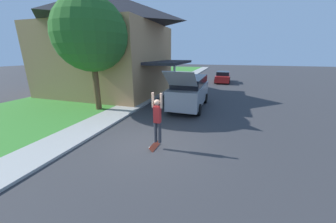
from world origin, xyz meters
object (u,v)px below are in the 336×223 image
Objects in this scene: lawn_tree_near at (91,35)px; skateboard at (155,146)px; car_down_street at (223,77)px; skateboarder at (157,118)px; suv_parked at (190,91)px.

skateboard is at bearing -34.00° from lawn_tree_near.
skateboard is at bearing -95.15° from car_down_street.
lawn_tree_near is at bearing 146.00° from skateboard.
skateboard is (-0.15, 0.04, -1.21)m from skateboarder.
suv_parked is 6.22m from skateboard.
lawn_tree_near reaches higher than car_down_street.
car_down_street is at bearing 85.32° from skateboarder.
lawn_tree_near is 7.46m from skateboarder.
skateboard is (-1.72, -19.13, -0.61)m from car_down_street.
lawn_tree_near reaches higher than suv_parked.
car_down_street reaches higher than skateboard.
suv_parked reaches higher than skateboarder.
skateboarder is at bearing -89.52° from suv_parked.
car_down_street is at bearing 65.25° from lawn_tree_near.
skateboarder reaches higher than skateboard.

